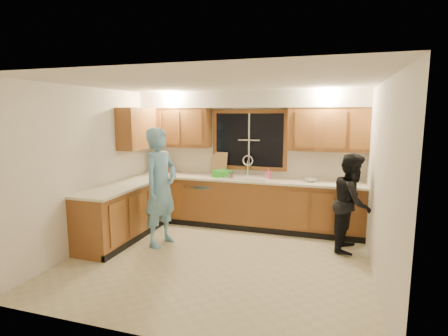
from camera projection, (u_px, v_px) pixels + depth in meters
The scene contains 26 objects.
floor at pixel (218, 259), 5.07m from camera, with size 4.20×4.20×0.00m, color beige.
ceiling at pixel (217, 83), 4.69m from camera, with size 4.20×4.20×0.00m, color white.
wall_back at pixel (249, 158), 6.67m from camera, with size 4.20×4.20×0.00m, color white.
wall_left at pixel (91, 168), 5.50m from camera, with size 3.80×3.80×0.00m, color white.
wall_right at pixel (381, 183), 4.26m from camera, with size 3.80×3.80×0.00m, color white.
base_cabinets_back at pixel (245, 203), 6.51m from camera, with size 4.20×0.60×0.88m, color brown.
base_cabinets_left at pixel (123, 213), 5.86m from camera, with size 0.60×1.90×0.88m, color brown.
countertop_back at pixel (245, 179), 6.43m from camera, with size 4.20×0.63×0.04m, color #F1E6CA.
countertop_left at pixel (122, 186), 5.79m from camera, with size 0.63×1.90×0.04m, color #F1E6CA.
upper_cabinets_left at pixel (177, 128), 6.85m from camera, with size 1.35×0.33×0.75m, color brown.
upper_cabinets_right at pixel (328, 129), 6.01m from camera, with size 1.35×0.33×0.75m, color brown.
upper_cabinets_return at pixel (137, 128), 6.42m from camera, with size 0.33×0.90×0.75m, color brown.
soffit at pixel (247, 99), 6.34m from camera, with size 4.20×0.35×0.30m, color silver.
window_frame at pixel (249, 140), 6.61m from camera, with size 1.44×0.03×1.14m.
sink at pixel (245, 181), 6.45m from camera, with size 0.86×0.52×0.57m.
dishwasher at pixel (202, 202), 6.76m from camera, with size 0.60×0.56×0.82m, color white.
stove at pixel (102, 222), 5.32m from camera, with size 0.58×0.75×0.90m, color white.
man at pixel (161, 187), 5.54m from camera, with size 0.69×0.45×1.88m, color #69A3C6.
woman at pixel (352, 202), 5.33m from camera, with size 0.73×0.57×1.51m, color black.
knife_block at pixel (167, 166), 7.07m from camera, with size 0.13×0.11×0.23m, color #995C2A.
cutting_board at pixel (219, 163), 6.78m from camera, with size 0.33×0.02×0.44m, color tan.
dish_crate at pixel (222, 174), 6.52m from camera, with size 0.28×0.27×0.13m, color green.
soap_bottle at pixel (268, 174), 6.37m from camera, with size 0.08×0.09×0.19m, color #F45D8D.
bowl at pixel (311, 180), 6.07m from camera, with size 0.21×0.21×0.05m, color silver.
can_left at pixel (229, 176), 6.30m from camera, with size 0.07×0.07×0.12m, color tan.
can_right at pixel (232, 176), 6.30m from camera, with size 0.07×0.07×0.12m, color tan.
Camera 1 is at (1.52, -4.56, 2.09)m, focal length 28.00 mm.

